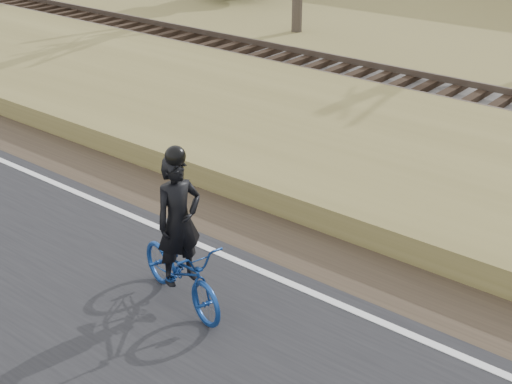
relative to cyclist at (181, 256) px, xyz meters
The scene contains 7 objects.
ground 5.58m from the cyclist, 169.09° to the left, with size 120.00×120.00×0.00m, color olive.
edge_line 5.61m from the cyclist, 167.07° to the left, with size 120.00×0.12×0.01m, color silver.
shoulder 5.92m from the cyclist, 157.52° to the left, with size 120.00×1.60×0.04m, color #473A2B.
embankment 7.57m from the cyclist, 135.96° to the left, with size 120.00×5.00×0.44m, color olive.
ballast 10.56m from the cyclist, 120.95° to the left, with size 120.00×3.00×0.45m, color slate.
railroad 10.55m from the cyclist, 120.95° to the left, with size 120.00×2.40×0.29m.
cyclist is the anchor object (origin of this frame).
Camera 1 is at (11.12, -6.58, 5.45)m, focal length 50.00 mm.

